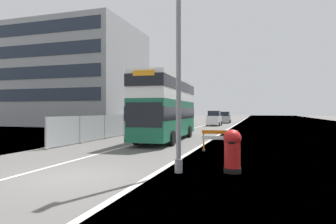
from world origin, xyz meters
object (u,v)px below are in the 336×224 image
Objects in this scene: red_pillar_postbox at (232,149)px; car_receding_mid at (214,119)px; car_receding_far at (224,118)px; car_far_side at (213,117)px; double_decker_bus at (167,107)px; roadworks_barrier at (219,138)px; lamppost_foreground at (179,58)px; car_oncoming_near at (183,120)px.

red_pillar_postbox is 33.93m from car_receding_mid.
car_receding_mid is at bearing -92.51° from car_receding_far.
car_receding_mid reaches higher than red_pillar_postbox.
car_far_side reaches higher than red_pillar_postbox.
double_decker_bus reaches higher than car_receding_mid.
red_pillar_postbox is 0.39× the size of car_receding_mid.
red_pillar_postbox is (5.83, -10.37, -1.70)m from double_decker_bus.
car_receding_mid is at bearing -80.73° from car_far_side.
roadworks_barrier is (-1.17, 5.47, -0.10)m from red_pillar_postbox.
car_receding_mid is 9.88m from car_receding_far.
double_decker_bus is 23.16m from car_receding_mid.
roadworks_barrier is 0.45× the size of car_receding_far.
car_receding_far is (-5.10, 43.34, 0.11)m from red_pillar_postbox.
car_far_side is (-3.04, 18.62, -0.06)m from car_receding_mid.
car_far_side is at bearing 111.63° from car_receding_far.
double_decker_bus is 1.21× the size of lamppost_foreground.
car_oncoming_near reaches higher than roadworks_barrier.
lamppost_foreground reaches higher than car_far_side.
double_decker_bus is 33.02m from car_receding_far.
double_decker_bus is 11.77m from lamppost_foreground.
roadworks_barrier is 0.50× the size of car_oncoming_near.
red_pillar_postbox is at bearing -77.90° from roadworks_barrier.
roadworks_barrier is 20.72m from car_oncoming_near.
red_pillar_postbox is at bearing -60.66° from double_decker_bus.
red_pillar_postbox is at bearing -71.61° from car_oncoming_near.
red_pillar_postbox is 26.27m from car_oncoming_near.
lamppost_foreground reaches higher than car_receding_far.
car_oncoming_near reaches higher than red_pillar_postbox.
double_decker_bus is at bearing -80.42° from car_oncoming_near.
car_receding_far is at bearing 96.71° from red_pillar_postbox.
car_far_side is (-2.74, 41.73, -1.56)m from double_decker_bus.
double_decker_bus is at bearing 109.79° from lamppost_foreground.
car_receding_mid is (0.30, 23.11, -1.50)m from double_decker_bus.
roadworks_barrier is at bearing -46.44° from double_decker_bus.
red_pillar_postbox is at bearing -80.66° from car_far_side.
red_pillar_postbox is 0.37× the size of car_receding_far.
red_pillar_postbox is 0.37× the size of car_far_side.
roadworks_barrier is at bearing -81.16° from car_receding_mid.
car_oncoming_near is 27.17m from car_far_side.
car_oncoming_near is at bearing 110.08° from roadworks_barrier.
lamppost_foreground is 2.18× the size of car_receding_mid.
car_receding_mid is 0.97× the size of car_far_side.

